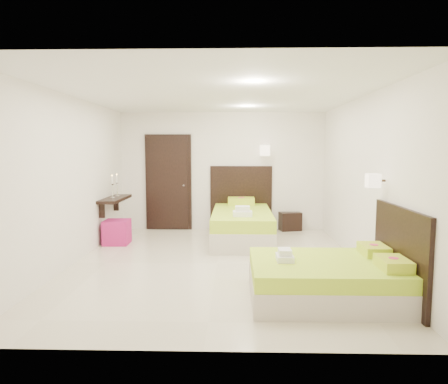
{
  "coord_description": "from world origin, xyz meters",
  "views": [
    {
      "loc": [
        0.27,
        -6.11,
        1.77
      ],
      "look_at": [
        0.1,
        0.3,
        1.1
      ],
      "focal_mm": 32.0,
      "sensor_mm": 36.0,
      "label": 1
    }
  ],
  "objects_px": {
    "bed_single": "(242,223)",
    "nightstand": "(289,221)",
    "ottoman": "(117,232)",
    "bed_double": "(332,277)"
  },
  "relations": [
    {
      "from": "bed_single",
      "to": "nightstand",
      "type": "relative_size",
      "value": 4.99
    },
    {
      "from": "bed_single",
      "to": "ottoman",
      "type": "height_order",
      "value": "bed_single"
    },
    {
      "from": "bed_double",
      "to": "ottoman",
      "type": "bearing_deg",
      "value": 141.31
    },
    {
      "from": "nightstand",
      "to": "ottoman",
      "type": "distance_m",
      "value": 3.74
    },
    {
      "from": "ottoman",
      "to": "bed_single",
      "type": "bearing_deg",
      "value": 10.07
    },
    {
      "from": "bed_single",
      "to": "ottoman",
      "type": "xyz_separation_m",
      "value": [
        -2.37,
        -0.42,
        -0.11
      ]
    },
    {
      "from": "bed_double",
      "to": "nightstand",
      "type": "relative_size",
      "value": 3.9
    },
    {
      "from": "nightstand",
      "to": "ottoman",
      "type": "bearing_deg",
      "value": -169.99
    },
    {
      "from": "bed_double",
      "to": "nightstand",
      "type": "bearing_deg",
      "value": 89.25
    },
    {
      "from": "bed_single",
      "to": "bed_double",
      "type": "relative_size",
      "value": 1.28
    }
  ]
}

